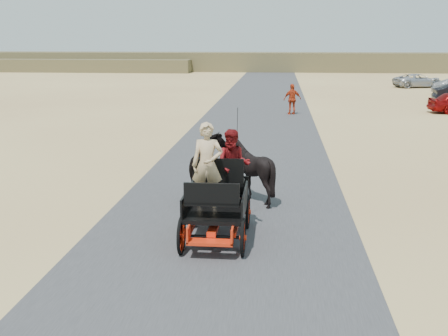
# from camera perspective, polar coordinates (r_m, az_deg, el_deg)

# --- Properties ---
(ground) EXTENTS (140.00, 140.00, 0.00)m
(ground) POSITION_cam_1_polar(r_m,az_deg,el_deg) (13.29, 0.23, -5.47)
(ground) COLOR tan
(road) EXTENTS (6.00, 140.00, 0.01)m
(road) POSITION_cam_1_polar(r_m,az_deg,el_deg) (13.29, 0.23, -5.45)
(road) COLOR #38383A
(road) RESTS_ON ground
(ridge_far) EXTENTS (140.00, 6.00, 2.40)m
(ridge_far) POSITION_cam_1_polar(r_m,az_deg,el_deg) (74.62, 4.80, 10.69)
(ridge_far) COLOR brown
(ridge_far) RESTS_ON ground
(ridge_near) EXTENTS (40.00, 4.00, 1.60)m
(ridge_near) POSITION_cam_1_polar(r_m,az_deg,el_deg) (77.20, -18.48, 9.86)
(ridge_near) COLOR brown
(ridge_near) RESTS_ON ground
(carriage) EXTENTS (1.30, 2.40, 0.72)m
(carriage) POSITION_cam_1_polar(r_m,az_deg,el_deg) (12.07, -0.75, -5.60)
(carriage) COLOR black
(carriage) RESTS_ON ground
(horse_left) EXTENTS (0.91, 2.01, 1.70)m
(horse_left) POSITION_cam_1_polar(r_m,az_deg,el_deg) (14.87, -1.58, -0.06)
(horse_left) COLOR black
(horse_left) RESTS_ON ground
(horse_right) EXTENTS (1.37, 1.54, 1.70)m
(horse_right) POSITION_cam_1_polar(r_m,az_deg,el_deg) (14.78, 2.66, -0.15)
(horse_right) COLOR black
(horse_right) RESTS_ON ground
(driver_man) EXTENTS (0.66, 0.43, 1.80)m
(driver_man) POSITION_cam_1_polar(r_m,az_deg,el_deg) (11.80, -1.70, 0.32)
(driver_man) COLOR tan
(driver_man) RESTS_ON carriage
(passenger_woman) EXTENTS (0.77, 0.60, 1.58)m
(passenger_woman) POSITION_cam_1_polar(r_m,az_deg,el_deg) (12.31, 0.93, 0.32)
(passenger_woman) COLOR #660C0F
(passenger_woman) RESTS_ON carriage
(pedestrian) EXTENTS (1.09, 0.69, 1.73)m
(pedestrian) POSITION_cam_1_polar(r_m,az_deg,el_deg) (32.06, 6.95, 6.95)
(pedestrian) COLOR #AB2F13
(pedestrian) RESTS_ON ground
(car_d) EXTENTS (4.63, 3.10, 1.18)m
(car_d) POSITION_cam_1_polar(r_m,az_deg,el_deg) (52.50, 19.11, 8.38)
(car_d) COLOR #B2B2B7
(car_d) RESTS_ON ground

